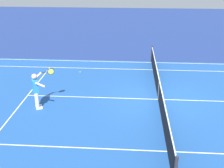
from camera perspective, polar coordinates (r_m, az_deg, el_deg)
The scene contains 6 objects.
ground_plane at distance 13.85m, azimuth 9.22°, elevation -3.05°, with size 60.00×60.00×0.00m, color navy.
court_slab at distance 13.85m, azimuth 9.22°, elevation -3.05°, with size 24.20×11.40×0.00m, color #1E4C93.
court_line_markings at distance 13.85m, azimuth 9.22°, elevation -3.04°, with size 23.85×11.05×0.01m.
tennis_net at distance 13.64m, azimuth 9.35°, elevation -1.20°, with size 0.10×11.70×1.08m.
tennis_player_near at distance 12.92m, azimuth -14.89°, elevation -1.00°, with size 0.89×0.97×1.70m.
tennis_ball at distance 17.12m, azimuth -6.41°, elevation 2.42°, with size 0.07×0.07×0.07m, color #CCE01E.
Camera 1 is at (1.35, 12.39, 6.03)m, focal length 45.70 mm.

